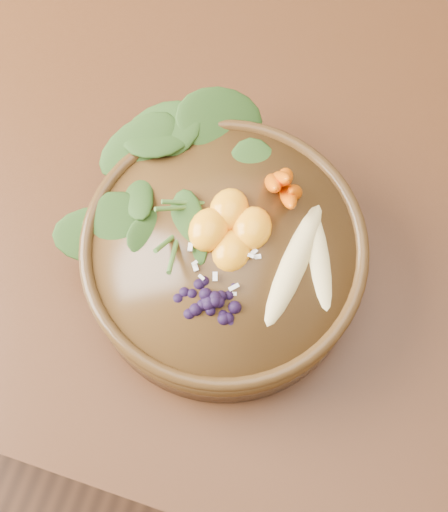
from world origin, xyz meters
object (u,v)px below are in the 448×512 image
at_px(dining_table, 398,221).
at_px(mandarin_cluster, 230,224).
at_px(stoneware_bowl, 224,259).
at_px(kale_heap, 195,174).
at_px(carrot_cluster, 295,171).
at_px(blueberry_pile, 212,296).
at_px(banana_halves, 308,256).

distance_m(dining_table, mandarin_cluster, 0.31).
relative_size(stoneware_bowl, mandarin_cluster, 3.15).
bearing_deg(kale_heap, carrot_cluster, 14.62).
height_order(mandarin_cluster, blueberry_pile, blueberry_pile).
bearing_deg(carrot_cluster, mandarin_cluster, -129.81).
bearing_deg(dining_table, stoneware_bowl, -137.93).
relative_size(stoneware_bowl, kale_heap, 1.53).
bearing_deg(stoneware_bowl, kale_heap, 130.98).
xyz_separation_m(stoneware_bowl, banana_halves, (0.09, 0.01, 0.06)).
relative_size(carrot_cluster, banana_halves, 0.49).
relative_size(dining_table, stoneware_bowl, 5.11).
distance_m(kale_heap, carrot_cluster, 0.11).
bearing_deg(banana_halves, blueberry_pile, -141.51).
bearing_deg(dining_table, kale_heap, -155.33).
relative_size(dining_table, banana_halves, 9.04).
distance_m(dining_table, carrot_cluster, 0.28).
relative_size(kale_heap, blueberry_pile, 1.42).
relative_size(stoneware_bowl, banana_halves, 1.77).
height_order(kale_heap, carrot_cluster, carrot_cluster).
xyz_separation_m(kale_heap, banana_halves, (0.14, -0.05, -0.01)).
distance_m(dining_table, blueberry_pile, 0.36).
bearing_deg(banana_halves, stoneware_bowl, -177.26).
bearing_deg(blueberry_pile, mandarin_cluster, 94.84).
bearing_deg(dining_table, mandarin_cluster, -141.18).
bearing_deg(carrot_cluster, banana_halves, -66.94).
relative_size(banana_halves, mandarin_cluster, 1.78).
xyz_separation_m(dining_table, banana_halves, (-0.10, -0.16, 0.19)).
relative_size(kale_heap, banana_halves, 1.16).
height_order(dining_table, stoneware_bowl, stoneware_bowl).
relative_size(carrot_cluster, blueberry_pile, 0.60).
bearing_deg(blueberry_pile, dining_table, 52.19).
bearing_deg(mandarin_cluster, carrot_cluster, 54.30).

